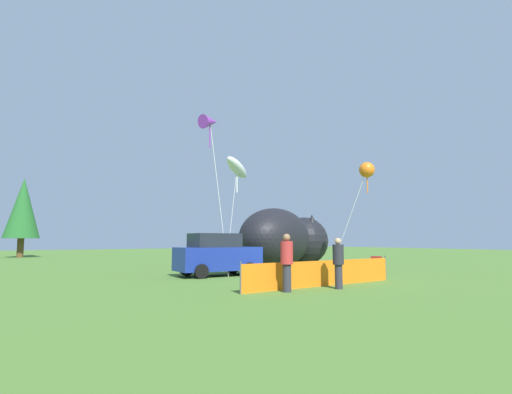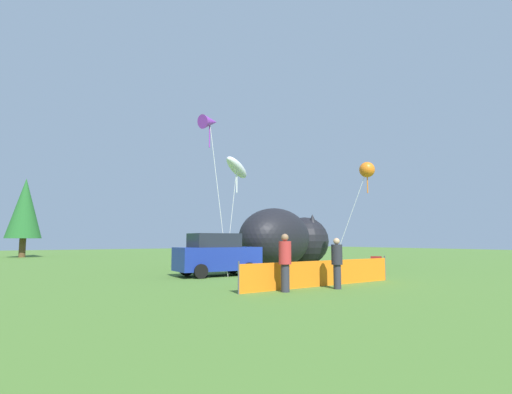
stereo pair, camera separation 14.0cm
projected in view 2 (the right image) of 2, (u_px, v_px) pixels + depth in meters
ground_plane at (308, 277)px, 17.99m from camera, size 120.00×120.00×0.00m
parked_car at (217, 255)px, 18.71m from camera, size 4.00×2.08×1.98m
folding_chair at (376, 264)px, 19.27m from camera, size 0.76×0.76×0.89m
inflatable_cat at (284, 241)px, 24.35m from camera, size 8.32×5.68×3.53m
safety_fence at (323, 273)px, 14.58m from camera, size 7.39×0.26×1.01m
spectator_in_blue_shirt at (337, 261)px, 13.78m from camera, size 0.38×0.38×1.75m
spectator_in_yellow_shirt at (285, 260)px, 12.99m from camera, size 0.41×0.41×1.88m
kite_orange_flower at (367, 170)px, 21.97m from camera, size 1.99×1.83×5.95m
kite_purple_delta at (210, 123)px, 19.77m from camera, size 1.29×1.85×7.95m
kite_white_ghost at (237, 168)px, 20.77m from camera, size 2.50×2.06×6.05m
horizon_tree_west at (25, 208)px, 38.50m from camera, size 3.20×3.20×7.62m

